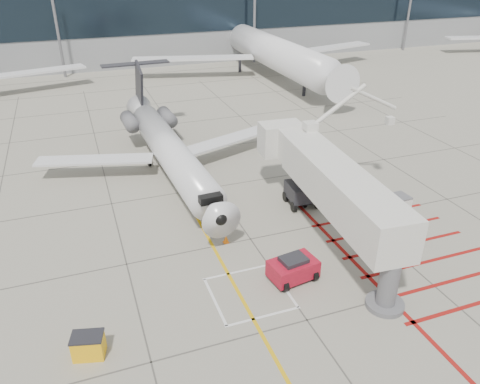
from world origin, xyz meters
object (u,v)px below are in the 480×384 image
object	(u,v)px
jet_bridge	(340,196)
pushback_tug	(293,268)
spill_bin	(88,346)
regional_jet	(176,144)

from	to	relation	value
jet_bridge	pushback_tug	distance (m)	5.38
pushback_tug	spill_bin	size ratio (longest dim) A/B	1.90
pushback_tug	jet_bridge	bearing A→B (deg)	20.55
regional_jet	jet_bridge	xyz separation A→B (m)	(7.37, -11.73, -0.06)
regional_jet	jet_bridge	distance (m)	13.85
regional_jet	jet_bridge	world-z (taller)	regional_jet
regional_jet	pushback_tug	bearing A→B (deg)	-79.19
regional_jet	pushback_tug	xyz separation A→B (m)	(3.33, -13.97, -2.80)
regional_jet	jet_bridge	bearing A→B (deg)	-60.42
regional_jet	spill_bin	xyz separation A→B (m)	(-8.03, -15.88, -2.97)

